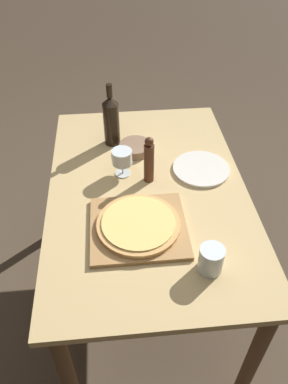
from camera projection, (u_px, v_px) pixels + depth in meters
ground_plane at (147, 286)px, 2.12m from camera, size 12.00×12.00×0.00m
dining_table at (148, 205)px, 1.69m from camera, size 0.85×1.30×0.75m
cutting_board at (138, 227)px, 1.44m from camera, size 0.37×0.34×0.02m
pizza at (138, 224)px, 1.43m from camera, size 0.32×0.32×0.02m
wine_bottle at (111, 120)px, 1.78m from camera, size 0.08×0.08×0.31m
pepper_mill at (149, 161)px, 1.59m from camera, size 0.04×0.04×0.22m
wine_glass at (122, 158)px, 1.63m from camera, size 0.09×0.09×0.13m
small_bowl at (135, 148)px, 1.81m from camera, size 0.15×0.15×0.04m
drinking_tumbler at (211, 260)px, 1.28m from camera, size 0.09×0.09×0.10m
dinner_plate at (201, 169)px, 1.71m from camera, size 0.26×0.26×0.01m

